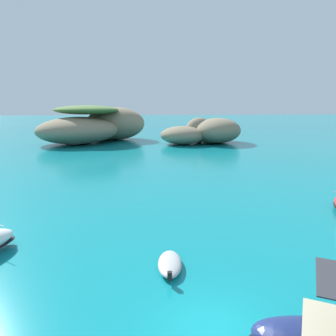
# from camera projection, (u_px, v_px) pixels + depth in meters

# --- Properties ---
(ground_plane) EXTENTS (400.00, 400.00, 0.00)m
(ground_plane) POSITION_uv_depth(u_px,v_px,m) (216.00, 331.00, 10.99)
(ground_plane) COLOR #0F7F89
(islet_large) EXTENTS (24.56, 24.30, 7.13)m
(islet_large) POSITION_uv_depth(u_px,v_px,m) (96.00, 126.00, 64.34)
(islet_large) COLOR #9E8966
(islet_large) RESTS_ON ground
(islet_small) EXTENTS (19.10, 14.18, 4.85)m
(islet_small) POSITION_uv_depth(u_px,v_px,m) (206.00, 132.00, 61.86)
(islet_small) COLOR #9E8966
(islet_small) RESTS_ON ground
(dinghy_tender) EXTENTS (1.34, 2.85, 0.58)m
(dinghy_tender) POSITION_uv_depth(u_px,v_px,m) (170.00, 264.00, 15.11)
(dinghy_tender) COLOR #B2B2B2
(dinghy_tender) RESTS_ON ground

